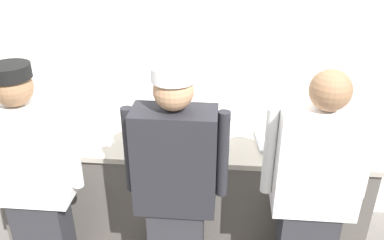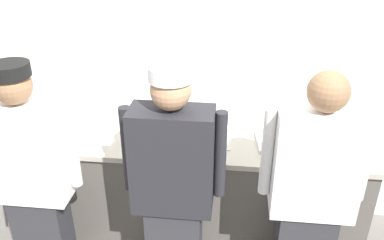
% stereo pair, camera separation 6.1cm
% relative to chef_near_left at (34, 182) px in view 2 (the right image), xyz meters
% --- Properties ---
extents(wall_back, '(4.41, 0.10, 2.87)m').
position_rel_chef_near_left_xyz_m(wall_back, '(0.86, 1.11, 0.52)').
color(wall_back, white).
rests_on(wall_back, ground).
extents(prep_counter, '(2.81, 0.66, 0.92)m').
position_rel_chef_near_left_xyz_m(prep_counter, '(0.86, 0.65, -0.45)').
color(prep_counter, '#56514C').
rests_on(prep_counter, ground).
extents(chef_near_left, '(0.61, 0.24, 1.70)m').
position_rel_chef_near_left_xyz_m(chef_near_left, '(0.00, 0.00, 0.00)').
color(chef_near_left, '#2D2D33').
rests_on(chef_near_left, ground).
extents(chef_center, '(0.62, 0.24, 1.72)m').
position_rel_chef_near_left_xyz_m(chef_center, '(0.90, -0.02, 0.01)').
color(chef_center, '#2D2D33').
rests_on(chef_center, ground).
extents(chef_far_right, '(0.62, 0.24, 1.71)m').
position_rel_chef_near_left_xyz_m(chef_far_right, '(1.72, 0.03, -0.00)').
color(chef_far_right, '#2D2D33').
rests_on(chef_far_right, ground).
extents(plate_stack_front, '(0.25, 0.25, 0.08)m').
position_rel_chef_near_left_xyz_m(plate_stack_front, '(2.00, 0.65, 0.05)').
color(plate_stack_front, white).
rests_on(plate_stack_front, prep_counter).
extents(mixing_bowl_steel, '(0.30, 0.30, 0.12)m').
position_rel_chef_near_left_xyz_m(mixing_bowl_steel, '(-0.24, 0.70, 0.07)').
color(mixing_bowl_steel, '#B7BABF').
rests_on(mixing_bowl_steel, prep_counter).
extents(sheet_tray, '(0.43, 0.34, 0.02)m').
position_rel_chef_near_left_xyz_m(sheet_tray, '(1.62, 0.66, 0.02)').
color(sheet_tray, '#B7BABF').
rests_on(sheet_tray, prep_counter).
extents(squeeze_bottle_primary, '(0.05, 0.05, 0.19)m').
position_rel_chef_near_left_xyz_m(squeeze_bottle_primary, '(0.89, 0.84, 0.10)').
color(squeeze_bottle_primary, red).
rests_on(squeeze_bottle_primary, prep_counter).
extents(squeeze_bottle_secondary, '(0.06, 0.06, 0.20)m').
position_rel_chef_near_left_xyz_m(squeeze_bottle_secondary, '(-0.33, 0.49, 0.10)').
color(squeeze_bottle_secondary, '#E5E066').
rests_on(squeeze_bottle_secondary, prep_counter).
extents(ramekin_red_sauce, '(0.09, 0.09, 0.05)m').
position_rel_chef_near_left_xyz_m(ramekin_red_sauce, '(0.78, 0.50, 0.03)').
color(ramekin_red_sauce, white).
rests_on(ramekin_red_sauce, prep_counter).
extents(ramekin_yellow_sauce, '(0.11, 0.11, 0.04)m').
position_rel_chef_near_left_xyz_m(ramekin_yellow_sauce, '(0.15, 0.74, 0.03)').
color(ramekin_yellow_sauce, white).
rests_on(ramekin_yellow_sauce, prep_counter).
extents(ramekin_green_sauce, '(0.09, 0.09, 0.05)m').
position_rel_chef_near_left_xyz_m(ramekin_green_sauce, '(1.21, 0.79, 0.03)').
color(ramekin_green_sauce, white).
rests_on(ramekin_green_sauce, prep_counter).
extents(deli_cup, '(0.09, 0.09, 0.08)m').
position_rel_chef_near_left_xyz_m(deli_cup, '(0.51, 0.56, 0.05)').
color(deli_cup, white).
rests_on(deli_cup, prep_counter).
extents(chefs_knife, '(0.28, 0.03, 0.02)m').
position_rel_chef_near_left_xyz_m(chefs_knife, '(1.06, 0.53, 0.01)').
color(chefs_knife, '#B7BABF').
rests_on(chefs_knife, prep_counter).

